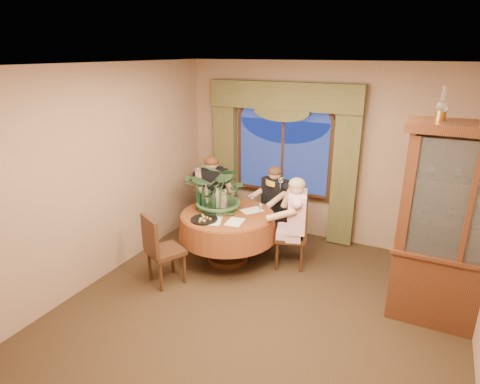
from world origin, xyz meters
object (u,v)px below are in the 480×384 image
at_px(stoneware_vase, 223,200).
at_px(olive_bowl, 230,213).
at_px(wine_bottle_5, 216,196).
at_px(person_scarf, 275,205).
at_px(person_pink, 297,224).
at_px(chair_right, 290,234).
at_px(china_cabinet, 463,231).
at_px(wine_bottle_3, 213,203).
at_px(chair_back, 212,206).
at_px(wine_bottle_1, 198,199).
at_px(person_back, 212,196).
at_px(wine_bottle_2, 217,199).
at_px(wine_bottle_0, 206,195).
at_px(chair_back_right, 271,211).
at_px(oil_lamp_left, 442,103).
at_px(chair_front_left, 166,249).
at_px(centerpiece_plant, 221,168).
at_px(dining_table, 228,237).
at_px(wine_bottle_4, 203,199).

bearing_deg(stoneware_vase, olive_bowl, -38.65).
bearing_deg(wine_bottle_5, person_scarf, 45.97).
bearing_deg(person_pink, chair_right, 74.12).
bearing_deg(china_cabinet, wine_bottle_3, 178.83).
relative_size(chair_back, wine_bottle_1, 2.91).
relative_size(person_back, wine_bottle_5, 4.14).
xyz_separation_m(chair_back, olive_bowl, (0.75, -0.78, 0.29)).
relative_size(person_pink, wine_bottle_2, 4.03).
distance_m(chair_back, wine_bottle_0, 0.80).
xyz_separation_m(stoneware_vase, wine_bottle_5, (-0.15, 0.05, 0.02)).
bearing_deg(chair_back_right, oil_lamp_left, 170.58).
xyz_separation_m(chair_right, person_scarf, (-0.47, 0.58, 0.16)).
distance_m(chair_front_left, wine_bottle_2, 1.06).
bearing_deg(centerpiece_plant, person_pink, 8.89).
bearing_deg(person_pink, centerpiece_plant, 82.92).
xyz_separation_m(dining_table, wine_bottle_4, (-0.37, -0.04, 0.54)).
height_order(person_pink, stoneware_vase, person_pink).
xyz_separation_m(china_cabinet, stoneware_vase, (-3.03, 0.28, -0.24)).
bearing_deg(chair_right, centerpiece_plant, 82.19).
distance_m(wine_bottle_2, wine_bottle_3, 0.15).
bearing_deg(person_scarf, wine_bottle_0, 66.54).
bearing_deg(olive_bowl, chair_front_left, -121.92).
height_order(person_pink, wine_bottle_5, person_pink).
bearing_deg(wine_bottle_5, olive_bowl, -30.59).
distance_m(oil_lamp_left, person_scarf, 2.96).
height_order(dining_table, chair_back, chair_back).
xyz_separation_m(dining_table, wine_bottle_3, (-0.17, -0.10, 0.54)).
bearing_deg(dining_table, person_pink, 15.97).
bearing_deg(chair_back, person_back, 80.58).
xyz_separation_m(person_pink, wine_bottle_0, (-1.36, -0.14, 0.25)).
xyz_separation_m(stoneware_vase, wine_bottle_1, (-0.31, -0.17, 0.02)).
bearing_deg(person_pink, oil_lamp_left, -121.31).
xyz_separation_m(person_scarf, wine_bottle_2, (-0.58, -0.80, 0.28)).
bearing_deg(dining_table, wine_bottle_1, -172.46).
relative_size(person_back, wine_bottle_1, 4.14).
bearing_deg(person_back, wine_bottle_5, 82.09).
bearing_deg(centerpiece_plant, wine_bottle_5, 153.95).
bearing_deg(centerpiece_plant, dining_table, -34.31).
height_order(wine_bottle_0, wine_bottle_5, same).
height_order(centerpiece_plant, olive_bowl, centerpiece_plant).
height_order(chair_back_right, wine_bottle_3, wine_bottle_3).
relative_size(china_cabinet, chair_back, 2.36).
relative_size(oil_lamp_left, wine_bottle_4, 1.03).
relative_size(stoneware_vase, wine_bottle_5, 0.86).
bearing_deg(wine_bottle_0, centerpiece_plant, -5.55).
distance_m(person_pink, wine_bottle_5, 1.25).
relative_size(stoneware_vase, wine_bottle_4, 0.86).
height_order(olive_bowl, wine_bottle_2, wine_bottle_2).
distance_m(person_pink, centerpiece_plant, 1.31).
height_order(person_pink, wine_bottle_2, person_pink).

